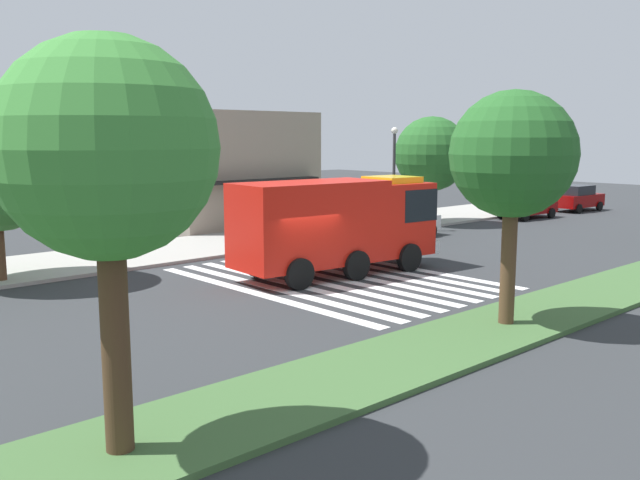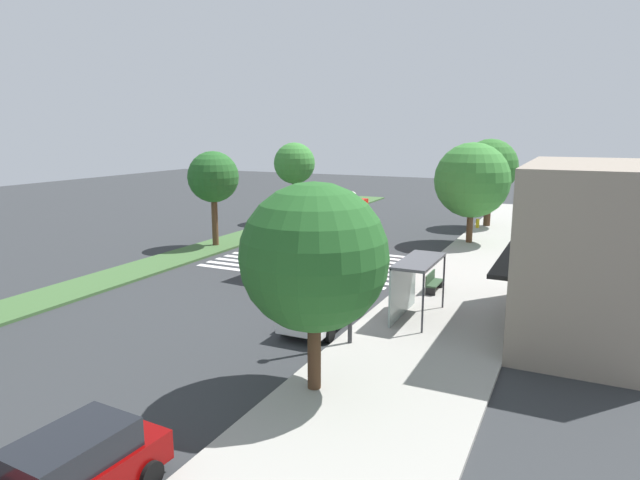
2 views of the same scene
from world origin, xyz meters
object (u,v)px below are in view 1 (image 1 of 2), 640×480
Objects in this scene: median_tree_west at (513,156)px; parked_car_mid at (526,205)px; median_tree_far_west at (107,152)px; parked_car_east at (577,198)px; bus_stop_shelter at (329,200)px; sidewalk_tree_east at (432,154)px; fire_truck at (341,221)px; street_lamp at (394,169)px; parked_car_west at (399,221)px; bench_near_shelter at (270,232)px.

parked_car_mid is at bearing 29.74° from median_tree_west.
parked_car_east is at bearing 17.78° from median_tree_far_west.
sidewalk_tree_east reaches higher than bus_stop_shelter.
parked_car_mid is 0.71× the size of median_tree_west.
median_tree_far_west is at bearing -150.77° from sidewalk_tree_east.
fire_truck is 12.30m from street_lamp.
parked_car_west is 3.80m from bus_stop_shelter.
bench_near_shelter is at bearing 176.58° from sidewalk_tree_east.
bench_near_shelter is 22.96m from median_tree_far_west.
parked_car_west is 1.34× the size of bus_stop_shelter.
median_tree_west is at bearing -97.70° from fire_truck.
median_tree_west reaches higher than parked_car_west.
fire_truck reaches higher than parked_car_mid.
median_tree_far_west is at bearing -180.00° from median_tree_west.
parked_car_mid is 1.03× the size of parked_car_east.
street_lamp reaches higher than parked_car_mid.
median_tree_west is (-12.27, -14.95, 1.24)m from street_lamp.
parked_car_mid reaches higher than parked_car_west.
fire_truck reaches higher than bench_near_shelter.
fire_truck is 16.04m from median_tree_far_west.
sidewalk_tree_east is at bearing -3.42° from bench_near_shelter.
bench_near_shelter is (-18.57, 2.89, -0.27)m from parked_car_mid.
median_tree_west is at bearing -136.24° from sidewalk_tree_east.
parked_car_east is 43.27m from median_tree_far_west.
parked_car_east is at bearing -5.91° from street_lamp.
bus_stop_shelter is 7.96m from sidewalk_tree_east.
parked_car_west is 0.70× the size of median_tree_far_west.
parked_car_west is at bearing -157.77° from sidewalk_tree_east.
bench_near_shelter is at bearing 45.37° from median_tree_far_west.
sidewalk_tree_east reaches higher than fire_truck.
bus_stop_shelter is at bearing 171.72° from parked_car_mid.
sidewalk_tree_east reaches higher than bench_near_shelter.
sidewalk_tree_east is at bearing 6.07° from street_lamp.
median_tree_far_west is at bearing -159.74° from parked_car_east.
parked_car_east is 25.35m from bench_near_shelter.
parked_car_west is 0.84× the size of street_lamp.
bench_near_shelter is at bearing -179.48° from bus_stop_shelter.
bench_near_shelter is at bearing 175.94° from parked_car_east.
parked_car_west is 0.75× the size of sidewalk_tree_east.
parked_car_east is 0.69× the size of sidewalk_tree_east.
bench_near_shelter is 0.24× the size of median_tree_far_west.
parked_car_mid is 1.27× the size of bus_stop_shelter.
sidewalk_tree_east is (-13.60, 2.20, 3.25)m from parked_car_east.
bus_stop_shelter is 0.53× the size of median_tree_far_west.
parked_car_east reaches higher than bench_near_shelter.
median_tree_west is at bearing -153.58° from parked_car_east.
sidewalk_tree_east is at bearing 21.22° from parked_car_west.
median_tree_far_west reaches higher than parked_car_mid.
fire_truck is 1.38× the size of sidewalk_tree_east.
fire_truck is 1.83× the size of parked_car_west.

